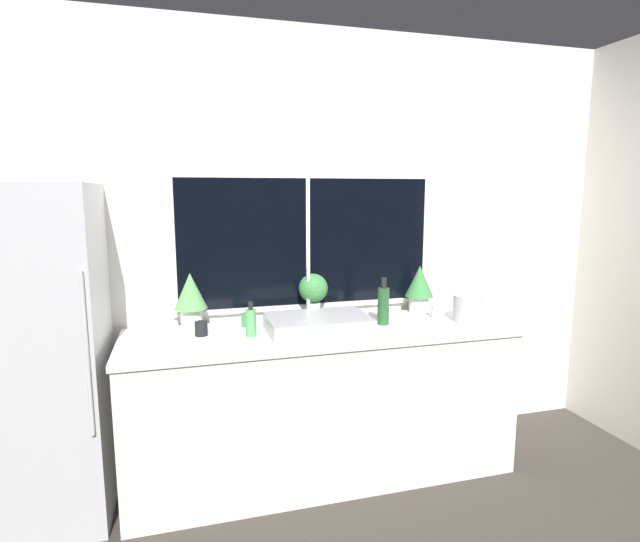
% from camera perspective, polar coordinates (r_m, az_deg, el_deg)
% --- Properties ---
extents(ground_plane, '(14.00, 14.00, 0.00)m').
position_cam_1_polar(ground_plane, '(3.05, 2.12, -24.93)').
color(ground_plane, '#38332D').
extents(wall_back, '(8.00, 0.09, 2.70)m').
position_cam_1_polar(wall_back, '(3.22, -1.57, 2.77)').
color(wall_back, silver).
rests_on(wall_back, ground_plane).
extents(wall_right, '(0.06, 7.00, 2.70)m').
position_cam_1_polar(wall_right, '(4.88, 21.14, 4.33)').
color(wall_right, silver).
rests_on(wall_right, ground_plane).
extents(counter, '(2.28, 0.66, 0.90)m').
position_cam_1_polar(counter, '(3.09, 0.32, -14.78)').
color(counter, silver).
rests_on(counter, ground_plane).
extents(refrigerator, '(0.67, 0.71, 1.75)m').
position_cam_1_polar(refrigerator, '(2.98, -29.71, -8.34)').
color(refrigerator, '#B7B7BC').
rests_on(refrigerator, ground_plane).
extents(sink, '(0.58, 0.43, 0.34)m').
position_cam_1_polar(sink, '(2.91, -0.25, -5.98)').
color(sink, '#ADADB2').
rests_on(sink, counter).
extents(potted_plant_left, '(0.19, 0.19, 0.33)m').
position_cam_1_polar(potted_plant_left, '(3.03, -14.57, -2.80)').
color(potted_plant_left, white).
rests_on(potted_plant_left, counter).
extents(potted_plant_center, '(0.18, 0.18, 0.29)m').
position_cam_1_polar(potted_plant_center, '(3.13, -0.77, -2.31)').
color(potted_plant_center, white).
rests_on(potted_plant_center, counter).
extents(potted_plant_right, '(0.19, 0.19, 0.31)m').
position_cam_1_polar(potted_plant_right, '(3.39, 11.29, -1.65)').
color(potted_plant_right, white).
rests_on(potted_plant_right, counter).
extents(soap_bottle, '(0.06, 0.06, 0.20)m').
position_cam_1_polar(soap_bottle, '(2.82, -7.89, -5.79)').
color(soap_bottle, '#519E5B').
rests_on(soap_bottle, counter).
extents(bottle_tall, '(0.07, 0.07, 0.29)m').
position_cam_1_polar(bottle_tall, '(3.06, 7.25, -3.87)').
color(bottle_tall, '#235128').
rests_on(bottle_tall, counter).
extents(mug_white, '(0.08, 0.08, 0.09)m').
position_cam_1_polar(mug_white, '(3.28, 13.30, -4.49)').
color(mug_white, white).
rests_on(mug_white, counter).
extents(mug_green, '(0.08, 0.08, 0.08)m').
position_cam_1_polar(mug_green, '(3.04, -8.26, -5.54)').
color(mug_green, '#38844C').
rests_on(mug_green, counter).
extents(mug_black, '(0.07, 0.07, 0.08)m').
position_cam_1_polar(mug_black, '(2.89, -13.43, -6.43)').
color(mug_black, black).
rests_on(mug_black, counter).
extents(kettle, '(0.18, 0.18, 0.18)m').
position_cam_1_polar(kettle, '(3.25, 16.55, -3.96)').
color(kettle, '#B2B2B7').
rests_on(kettle, counter).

